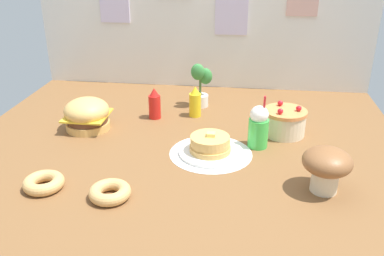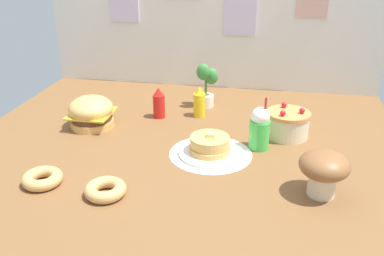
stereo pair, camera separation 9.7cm
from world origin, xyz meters
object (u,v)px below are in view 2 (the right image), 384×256
burger (91,112)px  layer_cake (287,124)px  donut_pink_glaze (42,178)px  mustard_bottle (199,102)px  cream_soda_cup (260,128)px  ketchup_bottle (159,104)px  potted_plant (206,83)px  donut_chocolate (105,189)px  mushroom_stool (324,169)px  pancake_stack (210,147)px

burger → layer_cake: 1.02m
burger → donut_pink_glaze: bearing=-87.1°
mustard_bottle → cream_soda_cup: bearing=-44.7°
ketchup_bottle → mustard_bottle: 0.23m
cream_soda_cup → donut_pink_glaze: 0.99m
layer_cake → potted_plant: bearing=144.1°
donut_chocolate → layer_cake: bearing=44.0°
burger → cream_soda_cup: 0.89m
burger → donut_pink_glaze: size_ratio=1.43×
burger → mushroom_stool: mushroom_stool is taller
donut_chocolate → donut_pink_glaze: bearing=173.6°
ketchup_bottle → mushroom_stool: size_ratio=0.91×
ketchup_bottle → mustard_bottle: (0.22, 0.06, 0.00)m
pancake_stack → layer_cake: size_ratio=1.36×
pancake_stack → potted_plant: potted_plant is taller
layer_cake → donut_chocolate: bearing=-136.0°
layer_cake → ketchup_bottle: bearing=170.0°
mustard_bottle → mushroom_stool: mushroom_stool is taller
ketchup_bottle → cream_soda_cup: bearing=-26.7°
donut_chocolate → mushroom_stool: size_ratio=0.85×
mustard_bottle → ketchup_bottle: bearing=-165.1°
ketchup_bottle → mushroom_stool: bearing=-38.2°
pancake_stack → cream_soda_cup: size_ratio=1.13×
burger → donut_chocolate: bearing=-63.0°
ketchup_bottle → mustard_bottle: same height
potted_plant → donut_pink_glaze: bearing=-117.7°
donut_pink_glaze → potted_plant: (0.52, 0.99, 0.12)m
burger → layer_cake: (1.02, 0.06, -0.01)m
ketchup_bottle → mustard_bottle: size_ratio=1.00×
mushroom_stool → pancake_stack: bearing=151.9°
mushroom_stool → donut_pink_glaze: bearing=-173.5°
pancake_stack → potted_plant: size_ratio=1.11×
pancake_stack → ketchup_bottle: size_ratio=1.70×
layer_cake → donut_pink_glaze: (-0.99, -0.65, -0.04)m
cream_soda_cup → burger: bearing=173.9°
burger → potted_plant: bearing=36.4°
burger → donut_pink_glaze: 0.59m
potted_plant → donut_chocolate: bearing=-103.0°
layer_cake → mushroom_stool: size_ratio=1.13×
cream_soda_cup → pancake_stack: bearing=-153.7°
layer_cake → ketchup_bottle: ketchup_bottle is taller
burger → pancake_stack: burger is taller
layer_cake → donut_chocolate: layer_cake is taller
potted_plant → layer_cake: bearing=-35.9°
burger → donut_chocolate: burger is taller
ketchup_bottle → cream_soda_cup: cream_soda_cup is taller
cream_soda_cup → mushroom_stool: bearing=-54.7°
layer_cake → cream_soda_cup: (-0.13, -0.16, 0.04)m
cream_soda_cup → donut_pink_glaze: cream_soda_cup is taller
pancake_stack → mushroom_stool: mushroom_stool is taller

